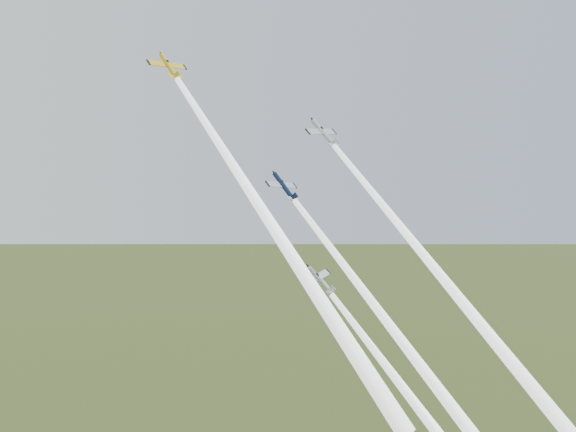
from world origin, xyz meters
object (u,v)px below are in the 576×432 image
object	(u,v)px
plane_silver_right	(324,133)
plane_silver_low	(320,279)
plane_navy	(284,186)
plane_yellow	(169,66)

from	to	relation	value
plane_silver_right	plane_silver_low	xyz separation A→B (m)	(-9.80, -12.14, -24.52)
plane_navy	plane_silver_right	distance (m)	15.56
plane_yellow	plane_navy	xyz separation A→B (m)	(18.00, -6.35, -19.43)
plane_yellow	plane_silver_right	xyz separation A→B (m)	(29.56, -2.13, -9.91)
plane_silver_right	plane_silver_low	world-z (taller)	plane_silver_right
plane_navy	plane_yellow	bearing A→B (deg)	142.56
plane_navy	plane_silver_right	size ratio (longest dim) A/B	0.91
plane_yellow	plane_silver_right	world-z (taller)	plane_yellow
plane_yellow	plane_navy	bearing A→B (deg)	-30.26
plane_yellow	plane_navy	distance (m)	27.24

